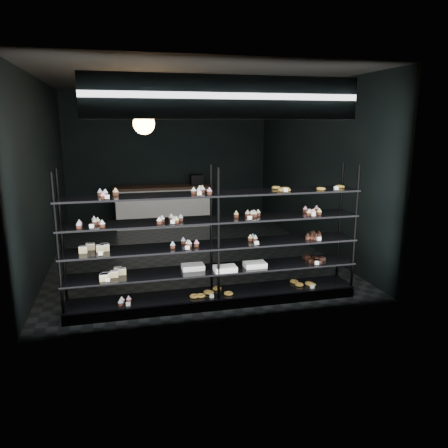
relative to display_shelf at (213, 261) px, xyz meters
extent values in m
cube|color=black|center=(0.07, 2.45, -0.62)|extent=(5.00, 6.00, 0.01)
cube|color=black|center=(0.07, 2.45, 2.57)|extent=(5.00, 6.00, 0.01)
cube|color=black|center=(0.07, 5.45, 0.97)|extent=(5.00, 0.01, 3.20)
cube|color=black|center=(0.07, -0.55, 0.97)|extent=(5.00, 0.01, 3.20)
cube|color=black|center=(-2.43, 2.45, 0.97)|extent=(0.01, 6.00, 3.20)
cube|color=black|center=(2.57, 2.45, 0.97)|extent=(0.01, 6.00, 3.20)
cube|color=black|center=(0.03, 0.00, -0.57)|extent=(4.00, 0.50, 0.12)
cylinder|color=black|center=(-1.94, -0.22, 0.36)|extent=(0.04, 0.04, 1.85)
cylinder|color=black|center=(-1.94, 0.22, 0.36)|extent=(0.04, 0.04, 1.85)
cylinder|color=black|center=(0.03, -0.22, 0.36)|extent=(0.04, 0.04, 1.85)
cylinder|color=black|center=(0.03, 0.22, 0.36)|extent=(0.04, 0.04, 1.85)
cylinder|color=black|center=(2.00, -0.22, 0.36)|extent=(0.04, 0.04, 1.85)
cylinder|color=black|center=(2.00, 0.22, 0.36)|extent=(0.04, 0.04, 1.85)
cube|color=black|center=(0.03, 0.00, -0.48)|extent=(4.00, 0.50, 0.03)
cube|color=black|center=(0.03, 0.00, -0.13)|extent=(4.00, 0.50, 0.02)
cube|color=black|center=(0.03, 0.00, 0.22)|extent=(4.00, 0.50, 0.02)
cube|color=black|center=(0.03, 0.00, 0.57)|extent=(4.00, 0.50, 0.02)
cube|color=black|center=(0.03, 0.00, 0.92)|extent=(4.00, 0.50, 0.02)
cube|color=white|center=(-1.30, -0.18, 0.96)|extent=(0.06, 0.04, 0.06)
cube|color=white|center=(-0.20, -0.18, 0.96)|extent=(0.06, 0.04, 0.06)
cube|color=white|center=(0.94, -0.18, 0.96)|extent=(0.05, 0.04, 0.06)
cube|color=white|center=(1.67, -0.18, 0.96)|extent=(0.06, 0.04, 0.06)
cube|color=white|center=(-1.53, -0.18, 0.61)|extent=(0.06, 0.04, 0.06)
cube|color=white|center=(-0.60, -0.18, 0.61)|extent=(0.05, 0.04, 0.06)
cube|color=white|center=(0.49, -0.18, 0.61)|extent=(0.06, 0.04, 0.06)
cube|color=white|center=(1.40, -0.18, 0.61)|extent=(0.06, 0.04, 0.06)
cube|color=white|center=(-1.50, -0.18, 0.26)|extent=(0.06, 0.04, 0.06)
cube|color=white|center=(-0.37, -0.18, 0.26)|extent=(0.06, 0.04, 0.06)
cube|color=white|center=(0.58, -0.18, 0.26)|extent=(0.05, 0.04, 0.06)
cube|color=white|center=(1.45, -0.18, 0.26)|extent=(0.06, 0.04, 0.06)
cube|color=white|center=(-1.38, -0.18, -0.09)|extent=(0.06, 0.04, 0.06)
cube|color=white|center=(1.47, -0.18, -0.09)|extent=(0.06, 0.04, 0.06)
cube|color=white|center=(-1.14, -0.18, -0.44)|extent=(0.06, 0.04, 0.06)
cube|color=white|center=(-0.06, -0.18, -0.44)|extent=(0.05, 0.04, 0.06)
cube|color=white|center=(1.42, -0.18, -0.44)|extent=(0.06, 0.04, 0.06)
cube|color=#0B1D3A|center=(0.07, -0.47, 2.12)|extent=(3.20, 0.04, 0.45)
cube|color=white|center=(0.07, -0.49, 2.12)|extent=(3.30, 0.02, 0.50)
cylinder|color=black|center=(-0.77, 1.25, 2.27)|extent=(0.01, 0.01, 0.57)
sphere|color=#FFA859|center=(-0.77, 1.25, 1.82)|extent=(0.32, 0.32, 0.32)
cube|color=beige|center=(-0.15, 4.95, -0.17)|extent=(2.25, 0.60, 0.92)
cube|color=black|center=(-0.15, 4.95, 0.32)|extent=(2.34, 0.65, 0.06)
cube|color=black|center=(0.68, 4.95, 0.48)|extent=(0.30, 0.30, 0.25)
camera|label=1|loc=(-1.22, -5.55, 1.83)|focal=35.00mm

